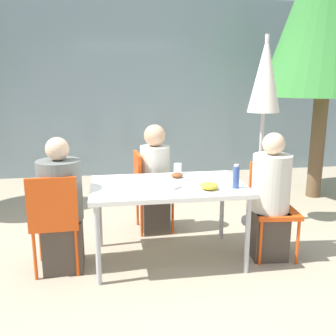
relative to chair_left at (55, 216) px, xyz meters
The scene contains 15 objects.
ground_plane 1.12m from the chair_left, ahead, with size 24.00×24.00×0.00m, color tan.
building_facade 3.84m from the chair_left, 74.59° to the left, with size 10.00×0.20×3.00m.
dining_table 1.00m from the chair_left, ahead, with size 1.38×0.86×0.73m.
chair_left is the anchor object (origin of this frame).
person_left 0.10m from the chair_left, 59.91° to the left, with size 0.37×0.37×1.18m.
chair_right 1.99m from the chair_left, ahead, with size 0.44×0.44×0.88m.
person_right 1.93m from the chair_left, ahead, with size 0.35×0.35×1.19m.
chair_far 1.21m from the chair_left, 43.94° to the left, with size 0.42×0.42×0.88m.
person_far 1.24m from the chair_left, 39.77° to the left, with size 0.32×0.32×1.19m.
closed_umbrella 2.55m from the chair_left, 21.15° to the left, with size 0.36×0.36×2.11m.
plate_0 1.16m from the chair_left, 14.55° to the left, with size 0.20×0.20×0.06m.
plate_1 1.33m from the chair_left, ahead, with size 0.28×0.28×0.08m.
bottle 1.58m from the chair_left, ahead, with size 0.06×0.06×0.21m.
drinking_cup 1.27m from the chair_left, 22.88° to the left, with size 0.08×0.08×0.11m.
salad_bowl 1.00m from the chair_left, ahead, with size 0.18×0.18×0.06m.
Camera 1 is at (-0.51, -3.21, 1.63)m, focal length 40.00 mm.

